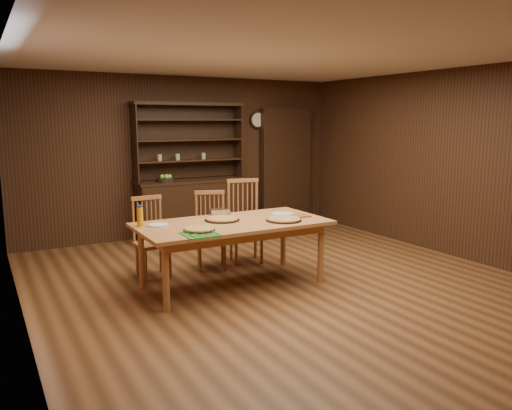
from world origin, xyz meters
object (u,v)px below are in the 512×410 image
dining_table (233,228)px  chair_center (211,227)px  chair_left (150,234)px  juice_bottle (140,216)px  chair_right (245,218)px  china_hutch (192,201)px

dining_table → chair_center: (0.09, 0.81, -0.16)m
chair_left → juice_bottle: 0.69m
dining_table → juice_bottle: 1.04m
chair_right → juice_bottle: bearing=-145.2°
dining_table → china_hutch: bearing=78.1°
dining_table → juice_bottle: bearing=164.2°
chair_left → juice_bottle: (-0.27, -0.54, 0.34)m
china_hutch → dining_table: size_ratio=1.01×
juice_bottle → china_hutch: bearing=56.2°
chair_center → chair_right: chair_right is taller
china_hutch → chair_left: 2.14m
chair_center → chair_right: 0.53m
chair_center → chair_right: (0.53, 0.05, 0.07)m
chair_right → chair_center: bearing=-159.4°
china_hutch → dining_table: 2.61m
chair_center → china_hutch: bearing=95.4°
china_hutch → dining_table: bearing=-101.9°
chair_left → chair_center: 0.80m
chair_left → juice_bottle: bearing=-120.9°
dining_table → chair_right: size_ratio=1.94×
chair_left → chair_right: 1.33m
china_hutch → chair_right: bearing=-87.4°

